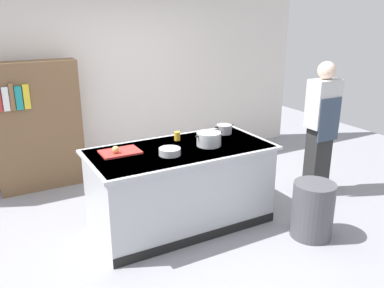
% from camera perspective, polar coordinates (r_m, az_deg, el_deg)
% --- Properties ---
extents(ground_plane, '(10.00, 10.00, 0.00)m').
position_cam_1_polar(ground_plane, '(4.65, -1.53, -11.15)').
color(ground_plane, gray).
extents(back_wall, '(6.40, 0.12, 3.00)m').
position_cam_1_polar(back_wall, '(6.05, -11.04, 10.51)').
color(back_wall, silver).
rests_on(back_wall, ground_plane).
extents(counter_island, '(1.98, 0.98, 0.90)m').
position_cam_1_polar(counter_island, '(4.44, -1.58, -5.92)').
color(counter_island, '#B7BABF').
rests_on(counter_island, ground_plane).
extents(cutting_board, '(0.40, 0.28, 0.02)m').
position_cam_1_polar(cutting_board, '(4.20, -10.16, -1.13)').
color(cutting_board, red).
rests_on(cutting_board, counter_island).
extents(onion, '(0.08, 0.08, 0.08)m').
position_cam_1_polar(onion, '(4.14, -10.77, -0.77)').
color(onion, tan).
rests_on(onion, cutting_board).
extents(stock_pot, '(0.33, 0.26, 0.15)m').
position_cam_1_polar(stock_pot, '(4.35, 2.39, 0.72)').
color(stock_pot, '#B7BABF').
rests_on(stock_pot, counter_island).
extents(sauce_pan, '(0.25, 0.18, 0.11)m').
position_cam_1_polar(sauce_pan, '(4.80, 4.58, 2.12)').
color(sauce_pan, '#99999E').
rests_on(sauce_pan, counter_island).
extents(mixing_bowl, '(0.22, 0.22, 0.07)m').
position_cam_1_polar(mixing_bowl, '(4.08, -3.17, -1.08)').
color(mixing_bowl, '#B7BABF').
rests_on(mixing_bowl, counter_island).
extents(juice_cup, '(0.07, 0.07, 0.10)m').
position_cam_1_polar(juice_cup, '(4.53, -2.12, 1.14)').
color(juice_cup, yellow).
rests_on(juice_cup, counter_island).
extents(trash_bin, '(0.44, 0.44, 0.60)m').
position_cam_1_polar(trash_bin, '(4.47, 16.73, -8.94)').
color(trash_bin, '#4C4C51').
rests_on(trash_bin, ground_plane).
extents(person_chef, '(0.38, 0.25, 1.72)m').
position_cam_1_polar(person_chef, '(5.32, 17.84, 2.45)').
color(person_chef, '#2A2A2A').
rests_on(person_chef, ground_plane).
extents(bookshelf, '(1.10, 0.31, 1.70)m').
position_cam_1_polar(bookshelf, '(5.63, -21.02, 2.31)').
color(bookshelf, brown).
rests_on(bookshelf, ground_plane).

